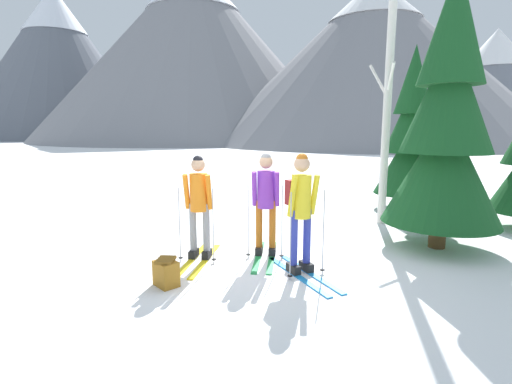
{
  "coord_description": "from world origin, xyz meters",
  "views": [
    {
      "loc": [
        0.58,
        -5.81,
        2.11
      ],
      "look_at": [
        0.06,
        0.38,
        1.05
      ],
      "focal_mm": 26.99,
      "sensor_mm": 36.0,
      "label": 1
    }
  ],
  "objects_px": {
    "skier_in_purple": "(266,198)",
    "skier_in_yellow": "(301,206)",
    "skier_in_orange": "(199,204)",
    "pine_tree_mid": "(411,136)",
    "birch_tree_slender": "(387,106)",
    "backpack_on_snow_front": "(166,272)",
    "pine_tree_far": "(446,124)"
  },
  "relations": [
    {
      "from": "skier_in_purple",
      "to": "skier_in_yellow",
      "type": "distance_m",
      "value": 0.91
    },
    {
      "from": "skier_in_orange",
      "to": "pine_tree_mid",
      "type": "relative_size",
      "value": 0.41
    },
    {
      "from": "skier_in_orange",
      "to": "skier_in_purple",
      "type": "distance_m",
      "value": 1.08
    },
    {
      "from": "skier_in_purple",
      "to": "birch_tree_slender",
      "type": "distance_m",
      "value": 3.73
    },
    {
      "from": "skier_in_purple",
      "to": "backpack_on_snow_front",
      "type": "height_order",
      "value": "skier_in_purple"
    },
    {
      "from": "skier_in_orange",
      "to": "birch_tree_slender",
      "type": "relative_size",
      "value": 0.33
    },
    {
      "from": "skier_in_orange",
      "to": "skier_in_yellow",
      "type": "distance_m",
      "value": 1.65
    },
    {
      "from": "skier_in_orange",
      "to": "pine_tree_far",
      "type": "bearing_deg",
      "value": 13.01
    },
    {
      "from": "pine_tree_mid",
      "to": "birch_tree_slender",
      "type": "bearing_deg",
      "value": -122.21
    },
    {
      "from": "skier_in_yellow",
      "to": "pine_tree_far",
      "type": "distance_m",
      "value": 3.05
    },
    {
      "from": "pine_tree_far",
      "to": "backpack_on_snow_front",
      "type": "distance_m",
      "value": 5.09
    },
    {
      "from": "pine_tree_mid",
      "to": "backpack_on_snow_front",
      "type": "height_order",
      "value": "pine_tree_mid"
    },
    {
      "from": "birch_tree_slender",
      "to": "skier_in_purple",
      "type": "bearing_deg",
      "value": -135.6
    },
    {
      "from": "skier_in_purple",
      "to": "pine_tree_mid",
      "type": "distance_m",
      "value": 5.35
    },
    {
      "from": "pine_tree_mid",
      "to": "birch_tree_slender",
      "type": "relative_size",
      "value": 0.82
    },
    {
      "from": "pine_tree_mid",
      "to": "pine_tree_far",
      "type": "bearing_deg",
      "value": -97.75
    },
    {
      "from": "pine_tree_far",
      "to": "skier_in_yellow",
      "type": "bearing_deg",
      "value": -150.41
    },
    {
      "from": "skier_in_purple",
      "to": "birch_tree_slender",
      "type": "height_order",
      "value": "birch_tree_slender"
    },
    {
      "from": "skier_in_orange",
      "to": "skier_in_purple",
      "type": "height_order",
      "value": "skier_in_purple"
    },
    {
      "from": "backpack_on_snow_front",
      "to": "skier_in_yellow",
      "type": "bearing_deg",
      "value": 19.5
    },
    {
      "from": "birch_tree_slender",
      "to": "pine_tree_far",
      "type": "bearing_deg",
      "value": -71.58
    },
    {
      "from": "birch_tree_slender",
      "to": "backpack_on_snow_front",
      "type": "height_order",
      "value": "birch_tree_slender"
    },
    {
      "from": "skier_in_orange",
      "to": "skier_in_yellow",
      "type": "height_order",
      "value": "skier_in_yellow"
    },
    {
      "from": "skier_in_purple",
      "to": "skier_in_yellow",
      "type": "xyz_separation_m",
      "value": [
        0.54,
        -0.74,
        0.03
      ]
    },
    {
      "from": "pine_tree_far",
      "to": "skier_in_purple",
      "type": "bearing_deg",
      "value": -167.67
    },
    {
      "from": "birch_tree_slender",
      "to": "backpack_on_snow_front",
      "type": "bearing_deg",
      "value": -134.46
    },
    {
      "from": "skier_in_yellow",
      "to": "birch_tree_slender",
      "type": "xyz_separation_m",
      "value": [
        1.88,
        3.11,
        1.55
      ]
    },
    {
      "from": "skier_in_yellow",
      "to": "skier_in_purple",
      "type": "bearing_deg",
      "value": 126.1
    },
    {
      "from": "birch_tree_slender",
      "to": "skier_in_orange",
      "type": "bearing_deg",
      "value": -142.61
    },
    {
      "from": "skier_in_orange",
      "to": "birch_tree_slender",
      "type": "bearing_deg",
      "value": 37.39
    },
    {
      "from": "skier_in_purple",
      "to": "birch_tree_slender",
      "type": "relative_size",
      "value": 0.34
    },
    {
      "from": "pine_tree_mid",
      "to": "backpack_on_snow_front",
      "type": "bearing_deg",
      "value": -131.18
    }
  ]
}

